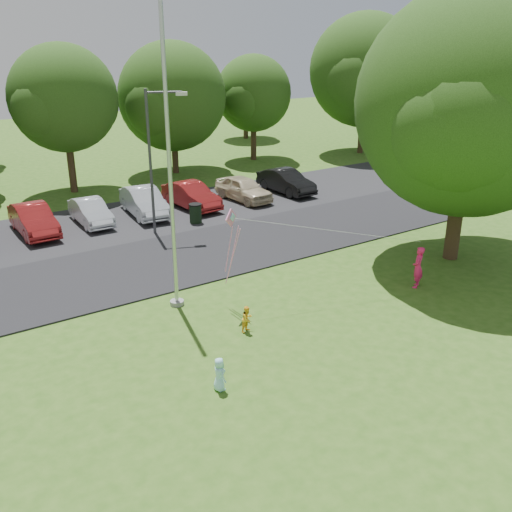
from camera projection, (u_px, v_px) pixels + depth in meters
ground at (344, 334)px, 18.43m from camera, size 120.00×120.00×0.00m
park_road at (207, 252)px, 25.37m from camera, size 60.00×6.00×0.06m
parking_strip at (147, 216)px, 30.40m from camera, size 42.00×7.00×0.06m
flagpole at (171, 192)px, 18.96m from camera, size 0.50×0.50×10.00m
street_lamp at (155, 149)px, 26.38m from camera, size 1.83×0.87×6.83m
trash_can at (196, 214)px, 29.11m from camera, size 0.66×0.66×1.05m
big_tree at (470, 109)px, 22.40m from camera, size 9.63×9.05×11.08m
tree_row at (108, 92)px, 35.93m from camera, size 64.35×11.94×10.88m
horizon_trees at (96, 100)px, 45.18m from camera, size 77.46×7.20×7.02m
parked_cars at (134, 205)px, 29.83m from camera, size 20.13×5.02×1.45m
woman at (418, 267)px, 21.63m from camera, size 0.71×0.66×1.62m
child_yellow at (247, 319)px, 18.46m from camera, size 0.52×0.46×0.90m
child_blue at (219, 374)px, 15.37m from camera, size 0.31×0.48×0.97m
kite at (236, 230)px, 19.27m from camera, size 7.09×2.73×2.79m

